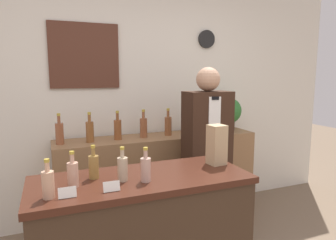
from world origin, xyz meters
name	(u,v)px	position (x,y,z in m)	size (l,w,h in m)	color
back_wall	(133,94)	(0.00, 2.00, 1.36)	(5.20, 0.09, 2.70)	silver
back_shelf	(159,179)	(0.19, 1.72, 0.46)	(2.10, 0.44, 0.93)	#8E6642
shopkeeper	(207,157)	(0.47, 1.20, 0.81)	(0.41, 0.26, 1.63)	#331E14
potted_plant	(228,112)	(1.05, 1.75, 1.14)	(0.29, 0.29, 0.37)	#4C3D2D
paper_bag	(217,145)	(0.22, 0.62, 1.08)	(0.12, 0.12, 0.28)	tan
price_card_left	(67,193)	(-0.80, 0.39, 0.97)	(0.09, 0.02, 0.06)	white
price_card_right	(112,186)	(-0.57, 0.39, 0.97)	(0.09, 0.02, 0.06)	white
counter_bottle_0	(48,184)	(-0.89, 0.42, 1.01)	(0.06, 0.06, 0.21)	tan
counter_bottle_1	(73,174)	(-0.76, 0.54, 1.01)	(0.06, 0.06, 0.21)	tan
counter_bottle_2	(94,166)	(-0.63, 0.64, 1.01)	(0.06, 0.06, 0.21)	olive
counter_bottle_3	(123,168)	(-0.48, 0.53, 1.01)	(0.06, 0.06, 0.21)	tan
counter_bottle_4	(146,169)	(-0.35, 0.47, 1.01)	(0.06, 0.06, 0.21)	tan
shelf_bottle_0	(60,133)	(-0.78, 1.72, 1.04)	(0.07, 0.07, 0.29)	brown
shelf_bottle_1	(90,131)	(-0.51, 1.70, 1.04)	(0.07, 0.07, 0.29)	brown
shelf_bottle_2	(118,129)	(-0.24, 1.72, 1.04)	(0.07, 0.07, 0.29)	brown
shelf_bottle_3	(144,127)	(0.03, 1.73, 1.04)	(0.07, 0.07, 0.29)	brown
shelf_bottle_4	(168,125)	(0.30, 1.73, 1.04)	(0.07, 0.07, 0.29)	brown
shelf_bottle_5	(191,124)	(0.56, 1.72, 1.04)	(0.07, 0.07, 0.29)	brown
shelf_bottle_6	(212,122)	(0.83, 1.74, 1.04)	(0.07, 0.07, 0.29)	brown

